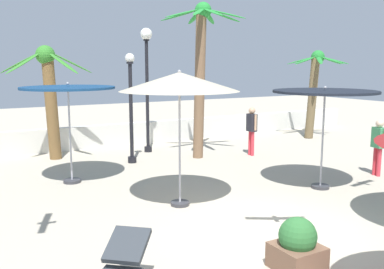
{
  "coord_description": "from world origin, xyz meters",
  "views": [
    {
      "loc": [
        -5.37,
        -5.96,
        3.18
      ],
      "look_at": [
        0.0,
        3.47,
        1.4
      ],
      "focal_mm": 39.61,
      "sensor_mm": 36.0,
      "label": 1
    }
  ],
  "objects_px": {
    "guest_0": "(378,142)",
    "planter": "(297,246)",
    "palm_tree_0": "(315,82)",
    "lamp_post_1": "(131,104)",
    "guest_1": "(252,126)",
    "palm_tree_1": "(49,88)",
    "patio_umbrella_1": "(68,93)",
    "patio_umbrella_4": "(179,82)",
    "lamp_post_0": "(147,71)",
    "patio_umbrella_3": "(325,96)",
    "palm_tree_2": "(201,61)"
  },
  "relations": [
    {
      "from": "guest_0",
      "to": "planter",
      "type": "distance_m",
      "value": 6.88
    },
    {
      "from": "palm_tree_0",
      "to": "lamp_post_1",
      "type": "distance_m",
      "value": 8.81
    },
    {
      "from": "lamp_post_1",
      "to": "guest_1",
      "type": "bearing_deg",
      "value": -13.88
    },
    {
      "from": "palm_tree_1",
      "to": "guest_1",
      "type": "relative_size",
      "value": 2.23
    },
    {
      "from": "patio_umbrella_1",
      "to": "guest_1",
      "type": "height_order",
      "value": "patio_umbrella_1"
    },
    {
      "from": "patio_umbrella_4",
      "to": "palm_tree_1",
      "type": "bearing_deg",
      "value": 103.23
    },
    {
      "from": "lamp_post_0",
      "to": "guest_1",
      "type": "distance_m",
      "value": 4.26
    },
    {
      "from": "patio_umbrella_3",
      "to": "guest_0",
      "type": "distance_m",
      "value": 2.77
    },
    {
      "from": "palm_tree_0",
      "to": "patio_umbrella_4",
      "type": "bearing_deg",
      "value": -151.11
    },
    {
      "from": "patio_umbrella_3",
      "to": "palm_tree_1",
      "type": "xyz_separation_m",
      "value": [
        -5.36,
        7.04,
        0.01
      ]
    },
    {
      "from": "palm_tree_0",
      "to": "guest_0",
      "type": "height_order",
      "value": "palm_tree_0"
    },
    {
      "from": "patio_umbrella_3",
      "to": "guest_1",
      "type": "bearing_deg",
      "value": 77.32
    },
    {
      "from": "patio_umbrella_1",
      "to": "lamp_post_1",
      "type": "bearing_deg",
      "value": 31.64
    },
    {
      "from": "palm_tree_2",
      "to": "guest_1",
      "type": "bearing_deg",
      "value": -19.58
    },
    {
      "from": "palm_tree_1",
      "to": "planter",
      "type": "xyz_separation_m",
      "value": [
        1.66,
        -10.08,
        -2.03
      ]
    },
    {
      "from": "palm_tree_1",
      "to": "lamp_post_0",
      "type": "xyz_separation_m",
      "value": [
        3.35,
        -0.47,
        0.58
      ]
    },
    {
      "from": "patio_umbrella_1",
      "to": "palm_tree_1",
      "type": "height_order",
      "value": "palm_tree_1"
    },
    {
      "from": "patio_umbrella_4",
      "to": "lamp_post_0",
      "type": "height_order",
      "value": "lamp_post_0"
    },
    {
      "from": "lamp_post_0",
      "to": "patio_umbrella_3",
      "type": "bearing_deg",
      "value": -73.06
    },
    {
      "from": "patio_umbrella_1",
      "to": "patio_umbrella_3",
      "type": "xyz_separation_m",
      "value": [
        5.52,
        -3.76,
        -0.04
      ]
    },
    {
      "from": "patio_umbrella_4",
      "to": "lamp_post_1",
      "type": "xyz_separation_m",
      "value": [
        0.66,
        4.59,
        -0.86
      ]
    },
    {
      "from": "guest_0",
      "to": "planter",
      "type": "bearing_deg",
      "value": -152.65
    },
    {
      "from": "palm_tree_0",
      "to": "lamp_post_1",
      "type": "relative_size",
      "value": 1.08
    },
    {
      "from": "patio_umbrella_1",
      "to": "guest_1",
      "type": "bearing_deg",
      "value": 3.68
    },
    {
      "from": "patio_umbrella_4",
      "to": "planter",
      "type": "bearing_deg",
      "value": -87.75
    },
    {
      "from": "lamp_post_0",
      "to": "guest_0",
      "type": "xyz_separation_m",
      "value": [
        4.39,
        -6.46,
        -2.0
      ]
    },
    {
      "from": "lamp_post_0",
      "to": "lamp_post_1",
      "type": "distance_m",
      "value": 2.09
    },
    {
      "from": "guest_0",
      "to": "patio_umbrella_3",
      "type": "bearing_deg",
      "value": -177.26
    },
    {
      "from": "palm_tree_1",
      "to": "planter",
      "type": "height_order",
      "value": "palm_tree_1"
    },
    {
      "from": "guest_1",
      "to": "palm_tree_1",
      "type": "bearing_deg",
      "value": 155.53
    },
    {
      "from": "patio_umbrella_4",
      "to": "palm_tree_1",
      "type": "distance_m",
      "value": 6.62
    },
    {
      "from": "patio_umbrella_1",
      "to": "guest_0",
      "type": "distance_m",
      "value": 8.82
    },
    {
      "from": "patio_umbrella_3",
      "to": "lamp_post_1",
      "type": "xyz_separation_m",
      "value": [
        -3.19,
        5.2,
        -0.46
      ]
    },
    {
      "from": "patio_umbrella_4",
      "to": "lamp_post_1",
      "type": "bearing_deg",
      "value": 81.88
    },
    {
      "from": "patio_umbrella_4",
      "to": "guest_0",
      "type": "xyz_separation_m",
      "value": [
        6.23,
        -0.49,
        -1.81
      ]
    },
    {
      "from": "palm_tree_1",
      "to": "lamp_post_0",
      "type": "bearing_deg",
      "value": -7.94
    },
    {
      "from": "lamp_post_0",
      "to": "guest_0",
      "type": "height_order",
      "value": "lamp_post_0"
    },
    {
      "from": "patio_umbrella_4",
      "to": "palm_tree_2",
      "type": "height_order",
      "value": "palm_tree_2"
    },
    {
      "from": "lamp_post_0",
      "to": "patio_umbrella_1",
      "type": "bearing_deg",
      "value": -141.32
    },
    {
      "from": "palm_tree_0",
      "to": "guest_1",
      "type": "bearing_deg",
      "value": -160.64
    },
    {
      "from": "palm_tree_0",
      "to": "planter",
      "type": "distance_m",
      "value": 12.99
    },
    {
      "from": "patio_umbrella_1",
      "to": "guest_1",
      "type": "xyz_separation_m",
      "value": [
        6.46,
        0.42,
        -1.4
      ]
    },
    {
      "from": "patio_umbrella_3",
      "to": "guest_1",
      "type": "relative_size",
      "value": 1.54
    },
    {
      "from": "patio_umbrella_4",
      "to": "palm_tree_0",
      "type": "height_order",
      "value": "palm_tree_0"
    },
    {
      "from": "patio_umbrella_3",
      "to": "lamp_post_1",
      "type": "relative_size",
      "value": 0.75
    },
    {
      "from": "planter",
      "to": "palm_tree_2",
      "type": "bearing_deg",
      "value": 69.64
    },
    {
      "from": "lamp_post_1",
      "to": "guest_1",
      "type": "distance_m",
      "value": 4.34
    },
    {
      "from": "palm_tree_0",
      "to": "guest_0",
      "type": "distance_m",
      "value": 6.7
    },
    {
      "from": "patio_umbrella_3",
      "to": "palm_tree_1",
      "type": "bearing_deg",
      "value": 127.25
    },
    {
      "from": "palm_tree_1",
      "to": "lamp_post_1",
      "type": "xyz_separation_m",
      "value": [
        2.17,
        -1.84,
        -0.47
      ]
    }
  ]
}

